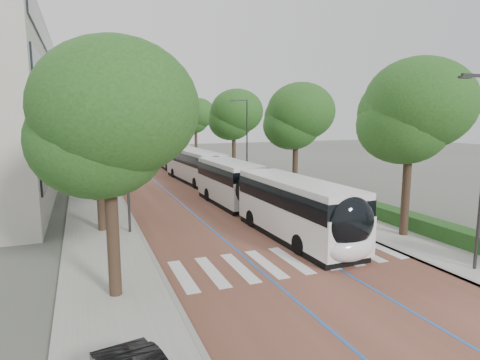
% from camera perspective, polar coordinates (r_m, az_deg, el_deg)
% --- Properties ---
extents(ground, '(160.00, 160.00, 0.00)m').
position_cam_1_polar(ground, '(17.81, 8.22, -12.38)').
color(ground, '#51544C').
rests_on(ground, ground).
extents(road, '(11.00, 140.00, 0.02)m').
position_cam_1_polar(road, '(55.35, -12.82, 2.06)').
color(road, brown).
rests_on(road, ground).
extents(sidewalk_left, '(4.00, 140.00, 0.12)m').
position_cam_1_polar(sidewalk_left, '(54.72, -20.61, 1.68)').
color(sidewalk_left, '#999691').
rests_on(sidewalk_left, ground).
extents(sidewalk_right, '(4.00, 140.00, 0.12)m').
position_cam_1_polar(sidewalk_right, '(56.96, -5.35, 2.49)').
color(sidewalk_right, '#999691').
rests_on(sidewalk_right, ground).
extents(kerb_left, '(0.20, 140.00, 0.14)m').
position_cam_1_polar(kerb_left, '(54.78, -18.62, 1.80)').
color(kerb_left, gray).
rests_on(kerb_left, ground).
extents(kerb_right, '(0.20, 140.00, 0.14)m').
position_cam_1_polar(kerb_right, '(56.46, -7.20, 2.40)').
color(kerb_right, gray).
rests_on(kerb_right, ground).
extents(zebra_crossing, '(10.55, 3.60, 0.01)m').
position_cam_1_polar(zebra_crossing, '(18.71, 7.21, -11.21)').
color(zebra_crossing, silver).
rests_on(zebra_crossing, ground).
extents(lane_line_left, '(0.12, 126.00, 0.01)m').
position_cam_1_polar(lane_line_left, '(55.13, -14.47, 1.99)').
color(lane_line_left, '#245AB4').
rests_on(lane_line_left, road).
extents(lane_line_right, '(0.12, 126.00, 0.01)m').
position_cam_1_polar(lane_line_right, '(55.61, -11.20, 2.16)').
color(lane_line_right, '#245AB4').
rests_on(lane_line_right, road).
extents(hedge, '(1.20, 14.00, 0.80)m').
position_cam_1_polar(hedge, '(23.36, 28.15, -6.83)').
color(hedge, '#193C15').
rests_on(hedge, sidewalk_right).
extents(streetlight_far, '(1.82, 0.20, 8.00)m').
position_cam_1_polar(streetlight_far, '(39.34, 0.76, 6.59)').
color(streetlight_far, '#2F2F31').
rests_on(streetlight_far, sidewalk_right).
extents(lamp_post_left, '(0.14, 0.14, 8.00)m').
position_cam_1_polar(lamp_post_left, '(22.57, -15.79, 2.69)').
color(lamp_post_left, '#2F2F31').
rests_on(lamp_post_left, sidewalk_left).
extents(trees_left, '(6.01, 60.69, 9.53)m').
position_cam_1_polar(trees_left, '(39.82, -20.65, 8.54)').
color(trees_left, black).
rests_on(trees_left, ground).
extents(trees_right, '(5.88, 47.46, 8.96)m').
position_cam_1_polar(trees_right, '(39.08, 2.65, 8.88)').
color(trees_right, black).
rests_on(trees_right, ground).
extents(lead_bus, '(3.02, 18.46, 3.20)m').
position_cam_1_polar(lead_bus, '(24.75, 3.34, -2.29)').
color(lead_bus, black).
rests_on(lead_bus, ground).
extents(bus_queued_0, '(3.17, 12.51, 3.20)m').
position_cam_1_polar(bus_queued_0, '(39.77, -6.27, 1.94)').
color(bus_queued_0, white).
rests_on(bus_queued_0, ground).
extents(bus_queued_1, '(2.56, 12.40, 3.20)m').
position_cam_1_polar(bus_queued_1, '(51.91, -9.80, 3.50)').
color(bus_queued_1, white).
rests_on(bus_queued_1, ground).
extents(bus_queued_2, '(2.63, 12.42, 3.20)m').
position_cam_1_polar(bus_queued_2, '(65.08, -12.30, 4.51)').
color(bus_queued_2, white).
rests_on(bus_queued_2, ground).
extents(bus_queued_3, '(2.72, 12.44, 3.20)m').
position_cam_1_polar(bus_queued_3, '(77.70, -14.03, 5.14)').
color(bus_queued_3, white).
rests_on(bus_queued_3, ground).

